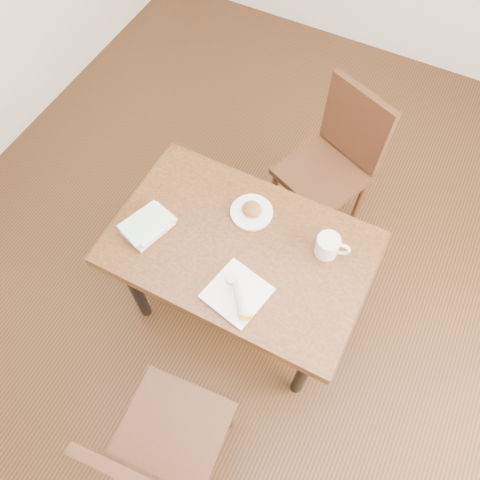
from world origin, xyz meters
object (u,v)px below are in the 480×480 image
at_px(chair_near, 160,451).
at_px(coffee_mug, 329,246).
at_px(book_stack, 148,225).
at_px(plate_scone, 252,211).
at_px(chair_far, 335,158).
at_px(plate_burrito, 239,295).
at_px(table, 240,255).

bearing_deg(chair_near, coffee_mug, 75.59).
bearing_deg(book_stack, plate_scone, 37.06).
xyz_separation_m(chair_far, plate_burrito, (-0.06, -1.04, 0.23)).
height_order(coffee_mug, plate_burrito, coffee_mug).
distance_m(table, book_stack, 0.43).
bearing_deg(table, plate_burrito, -63.93).
bearing_deg(plate_burrito, table, 116.07).
xyz_separation_m(table, plate_scone, (-0.03, 0.17, 0.11)).
bearing_deg(book_stack, table, 15.15).
height_order(plate_scone, plate_burrito, plate_burrito).
distance_m(chair_near, chair_far, 1.68).
height_order(chair_far, plate_burrito, chair_far).
height_order(chair_near, plate_burrito, chair_near).
bearing_deg(table, chair_far, 78.70).
xyz_separation_m(chair_near, plate_burrito, (0.02, 0.64, 0.23)).
xyz_separation_m(chair_near, coffee_mug, (0.26, 1.01, 0.26)).
xyz_separation_m(plate_burrito, book_stack, (-0.51, 0.11, 0.00)).
relative_size(coffee_mug, book_stack, 0.61).
bearing_deg(chair_near, table, 95.98).
bearing_deg(book_stack, chair_near, -56.84).
xyz_separation_m(plate_scone, book_stack, (-0.37, -0.28, 0.01)).
xyz_separation_m(table, chair_near, (0.09, -0.86, -0.11)).
height_order(table, book_stack, book_stack).
xyz_separation_m(chair_far, coffee_mug, (0.19, -0.67, 0.26)).
distance_m(chair_near, plate_burrito, 0.68).
xyz_separation_m(chair_far, book_stack, (-0.57, -0.93, 0.23)).
relative_size(table, book_stack, 4.59).
height_order(table, plate_burrito, plate_burrito).
distance_m(table, plate_scone, 0.21).
height_order(plate_scone, book_stack, plate_scone).
bearing_deg(book_stack, chair_far, 58.65).
distance_m(chair_far, coffee_mug, 0.74).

